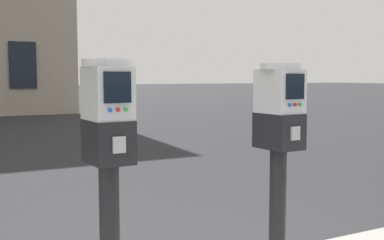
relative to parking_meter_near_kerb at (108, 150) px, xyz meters
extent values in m
cube|color=black|center=(0.00, 0.00, 0.04)|extent=(0.18, 0.25, 0.19)
cube|color=#A5A8AD|center=(0.01, -0.12, 0.04)|extent=(0.06, 0.01, 0.07)
cube|color=#B7BABF|center=(0.00, 0.00, 0.25)|extent=(0.18, 0.24, 0.23)
cube|color=black|center=(0.01, -0.12, 0.28)|extent=(0.12, 0.01, 0.13)
cylinder|color=blue|center=(-0.03, -0.12, 0.18)|extent=(0.02, 0.01, 0.02)
cylinder|color=red|center=(0.01, -0.12, 0.18)|extent=(0.02, 0.01, 0.02)
cylinder|color=green|center=(0.04, -0.12, 0.18)|extent=(0.02, 0.01, 0.02)
cylinder|color=#B7BABF|center=(0.00, 0.00, 0.38)|extent=(0.23, 0.23, 0.03)
cylinder|color=black|center=(0.94, 0.00, -0.47)|extent=(0.09, 0.09, 0.82)
cube|color=black|center=(0.94, 0.00, 0.03)|extent=(0.18, 0.25, 0.19)
cube|color=#A5A8AD|center=(0.95, -0.12, 0.03)|extent=(0.06, 0.01, 0.07)
cube|color=#B7BABF|center=(0.94, 0.00, 0.24)|extent=(0.18, 0.24, 0.23)
cube|color=black|center=(0.95, -0.12, 0.27)|extent=(0.12, 0.01, 0.13)
cylinder|color=blue|center=(0.91, -0.12, 0.18)|extent=(0.02, 0.01, 0.02)
cylinder|color=red|center=(0.95, -0.12, 0.18)|extent=(0.02, 0.01, 0.02)
cylinder|color=green|center=(0.98, -0.12, 0.18)|extent=(0.02, 0.01, 0.02)
cylinder|color=#B7BABF|center=(0.94, 0.00, 0.37)|extent=(0.23, 0.23, 0.03)
cube|color=black|center=(1.85, 15.15, 0.72)|extent=(0.90, 0.06, 1.60)
camera|label=1|loc=(-0.64, -1.99, 0.32)|focal=44.30mm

